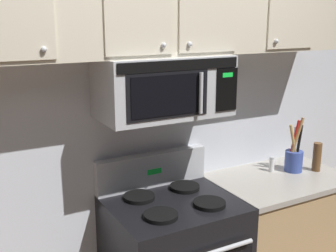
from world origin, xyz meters
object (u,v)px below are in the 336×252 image
Objects in this scene: over_range_microwave at (164,86)px; utensil_crock_blue at (294,157)px; pepper_mill at (317,157)px; salt_shaker at (272,164)px.

utensil_crock_blue is at bearing -4.31° from over_range_microwave.
pepper_mill is at bearing -7.32° from over_range_microwave.
over_range_microwave reaches higher than pepper_mill.
salt_shaker is (-0.14, 0.07, -0.05)m from utensil_crock_blue.
pepper_mill is (1.15, -0.15, -0.57)m from over_range_microwave.
pepper_mill is (0.15, -0.07, -0.00)m from utensil_crock_blue.
salt_shaker is at bearing 153.86° from utensil_crock_blue.
over_range_microwave reaches higher than salt_shaker.
pepper_mill is at bearing -26.08° from salt_shaker.
pepper_mill is at bearing -26.02° from utensil_crock_blue.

